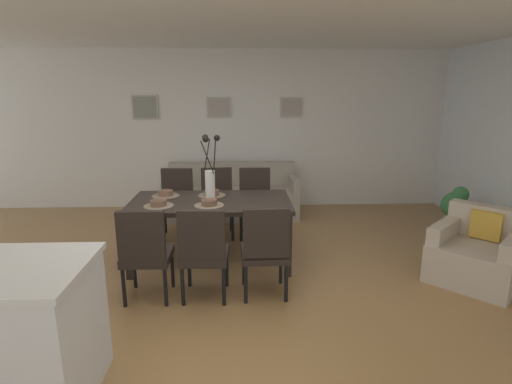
{
  "coord_description": "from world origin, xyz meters",
  "views": [
    {
      "loc": [
        0.17,
        -3.64,
        1.94
      ],
      "look_at": [
        0.35,
        0.8,
        0.84
      ],
      "focal_mm": 28.62,
      "sensor_mm": 36.0,
      "label": 1
    }
  ],
  "objects": [
    {
      "name": "framed_picture_right",
      "position": [
        1.03,
        3.18,
        1.68
      ],
      "size": [
        0.38,
        0.03,
        0.33
      ],
      "color": "#B2ADA3"
    },
    {
      "name": "back_wall_panel",
      "position": [
        0.0,
        3.25,
        1.3
      ],
      "size": [
        9.0,
        0.1,
        2.6
      ],
      "primitive_type": "cube",
      "color": "silver",
      "rests_on": "ground"
    },
    {
      "name": "framed_picture_center",
      "position": [
        -0.16,
        3.18,
        1.68
      ],
      "size": [
        0.39,
        0.03,
        0.33
      ],
      "color": "#B2ADA3"
    },
    {
      "name": "dining_chair_far_right",
      "position": [
        -0.14,
        1.73,
        0.51
      ],
      "size": [
        0.47,
        0.47,
        0.92
      ],
      "color": "black",
      "rests_on": "ground"
    },
    {
      "name": "bowl_near_right",
      "position": [
        -0.7,
        1.04,
        0.78
      ],
      "size": [
        0.17,
        0.17,
        0.07
      ],
      "color": "brown",
      "rests_on": "dining_table"
    },
    {
      "name": "placemat_near_right",
      "position": [
        -0.7,
        1.04,
        0.74
      ],
      "size": [
        0.32,
        0.32,
        0.01
      ],
      "primitive_type": "cylinder",
      "color": "#7F705B",
      "rests_on": "dining_table"
    },
    {
      "name": "placemat_near_left",
      "position": [
        -0.7,
        0.6,
        0.74
      ],
      "size": [
        0.32,
        0.32,
        0.01
      ],
      "primitive_type": "cylinder",
      "color": "#7F705B",
      "rests_on": "dining_table"
    },
    {
      "name": "potted_plant",
      "position": [
        3.16,
        1.69,
        0.37
      ],
      "size": [
        0.36,
        0.36,
        0.67
      ],
      "color": "silver",
      "rests_on": "ground"
    },
    {
      "name": "dining_chair_near_left",
      "position": [
        -0.71,
        -0.08,
        0.51
      ],
      "size": [
        0.44,
        0.44,
        0.92
      ],
      "color": "black",
      "rests_on": "ground"
    },
    {
      "name": "dining_chair_far_left",
      "position": [
        -0.17,
        -0.08,
        0.51
      ],
      "size": [
        0.46,
        0.46,
        0.92
      ],
      "color": "black",
      "rests_on": "ground"
    },
    {
      "name": "framed_picture_left",
      "position": [
        -1.36,
        3.18,
        1.68
      ],
      "size": [
        0.42,
        0.03,
        0.39
      ],
      "color": "#B2ADA3"
    },
    {
      "name": "dining_chair_near_right",
      "position": [
        -0.69,
        1.72,
        0.51
      ],
      "size": [
        0.45,
        0.45,
        0.92
      ],
      "color": "black",
      "rests_on": "ground"
    },
    {
      "name": "armchair",
      "position": [
        2.64,
        0.23,
        0.29
      ],
      "size": [
        1.13,
        1.13,
        0.75
      ],
      "color": "#B7A893",
      "rests_on": "ground"
    },
    {
      "name": "placemat_far_right",
      "position": [
        -0.16,
        1.04,
        0.74
      ],
      "size": [
        0.32,
        0.32,
        0.01
      ],
      "primitive_type": "cylinder",
      "color": "#7F705B",
      "rests_on": "dining_table"
    },
    {
      "name": "dining_chair_mid_left",
      "position": [
        0.4,
        -0.05,
        0.51
      ],
      "size": [
        0.46,
        0.46,
        0.92
      ],
      "color": "black",
      "rests_on": "ground"
    },
    {
      "name": "ground_plane",
      "position": [
        0.0,
        0.0,
        0.0
      ],
      "size": [
        9.0,
        9.0,
        0.0
      ],
      "primitive_type": "plane",
      "color": "olive"
    },
    {
      "name": "dining_table",
      "position": [
        -0.16,
        0.82,
        0.66
      ],
      "size": [
        1.8,
        0.96,
        0.74
      ],
      "color": "black",
      "rests_on": "ground"
    },
    {
      "name": "dining_chair_mid_right",
      "position": [
        0.37,
        1.7,
        0.51
      ],
      "size": [
        0.45,
        0.45,
        0.92
      ],
      "color": "black",
      "rests_on": "ground"
    },
    {
      "name": "sofa",
      "position": [
        0.04,
        2.7,
        0.28
      ],
      "size": [
        2.06,
        0.84,
        0.8
      ],
      "color": "#A89E8E",
      "rests_on": "ground"
    },
    {
      "name": "ceiling_panel",
      "position": [
        0.0,
        0.4,
        2.64
      ],
      "size": [
        9.0,
        7.2,
        0.08
      ],
      "primitive_type": "cube",
      "color": "white"
    },
    {
      "name": "bowl_near_left",
      "position": [
        -0.7,
        0.6,
        0.78
      ],
      "size": [
        0.17,
        0.17,
        0.07
      ],
      "color": "brown",
      "rests_on": "dining_table"
    },
    {
      "name": "placemat_far_left",
      "position": [
        -0.16,
        0.6,
        0.74
      ],
      "size": [
        0.32,
        0.32,
        0.01
      ],
      "primitive_type": "cylinder",
      "color": "#7F705B",
      "rests_on": "dining_table"
    },
    {
      "name": "centerpiece_vase",
      "position": [
        -0.16,
        0.82,
        1.02
      ],
      "size": [
        0.21,
        0.23,
        0.73
      ],
      "color": "white",
      "rests_on": "dining_table"
    },
    {
      "name": "bowl_far_left",
      "position": [
        -0.16,
        0.6,
        0.78
      ],
      "size": [
        0.17,
        0.17,
        0.07
      ],
      "color": "brown",
      "rests_on": "dining_table"
    },
    {
      "name": "bowl_far_right",
      "position": [
        -0.16,
        1.04,
        0.78
      ],
      "size": [
        0.17,
        0.17,
        0.07
      ],
      "color": "brown",
      "rests_on": "dining_table"
    }
  ]
}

